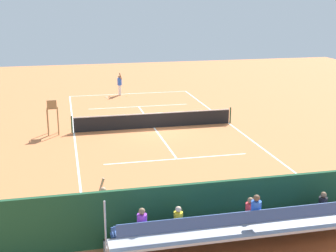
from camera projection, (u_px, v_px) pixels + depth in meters
name	position (u px, v px, depth m)	size (l,w,h in m)	color
ground_plane	(154.00, 128.00, 29.62)	(60.00, 60.00, 0.00)	#D17542
court_line_markings	(154.00, 128.00, 29.65)	(10.10, 22.20, 0.01)	white
tennis_net	(154.00, 120.00, 29.48)	(10.30, 0.10, 1.07)	black
backdrop_wall	(232.00, 207.00, 16.20)	(18.00, 0.16, 2.00)	#1E4C2D
bleacher_stand	(245.00, 227.00, 14.94)	(9.06, 2.40, 2.48)	#B2B2B7
umpire_chair	(52.00, 113.00, 27.88)	(0.67, 0.67, 2.14)	olive
courtside_bench	(299.00, 202.00, 17.64)	(1.80, 0.40, 0.93)	#234C2D
equipment_bag	(253.00, 217.00, 17.21)	(0.90, 0.36, 0.36)	#B22D2D
tennis_player	(120.00, 83.00, 39.16)	(0.44, 0.56, 1.93)	white
tennis_racket	(107.00, 97.00, 38.57)	(0.57, 0.44, 0.03)	black
tennis_ball_near	(127.00, 96.00, 38.91)	(0.07, 0.07, 0.07)	#CCDB33
line_judge	(104.00, 205.00, 16.33)	(0.40, 0.55, 1.93)	#232328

